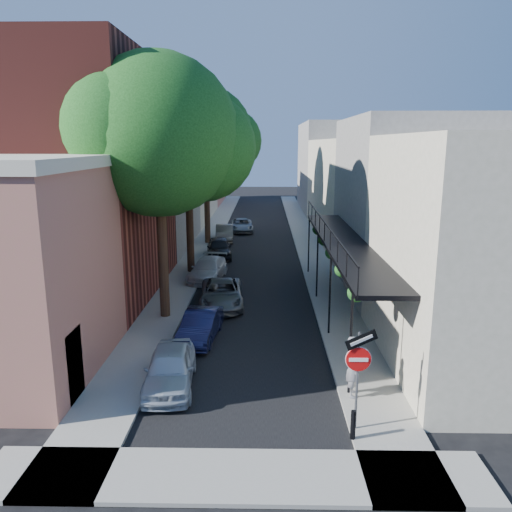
{
  "coord_description": "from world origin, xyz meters",
  "views": [
    {
      "loc": [
        0.68,
        -11.26,
        7.69
      ],
      "look_at": [
        0.28,
        10.37,
        2.8
      ],
      "focal_mm": 35.0,
      "sensor_mm": 36.0,
      "label": 1
    }
  ],
  "objects_px": {
    "sign_post": "(358,363)",
    "pedestrian": "(354,366)",
    "parked_car_a": "(170,368)",
    "parked_car_b": "(200,326)",
    "parked_car_c": "(222,294)",
    "parked_car_d": "(208,269)",
    "oak_mid": "(195,155)",
    "parked_car_f": "(224,233)",
    "bollard": "(353,425)",
    "parked_car_e": "(219,248)",
    "oak_near": "(170,139)",
    "oak_far": "(212,136)",
    "parked_car_g": "(242,225)"
  },
  "relations": [
    {
      "from": "parked_car_c",
      "to": "parked_car_d",
      "type": "height_order",
      "value": "parked_car_d"
    },
    {
      "from": "parked_car_b",
      "to": "parked_car_a",
      "type": "bearing_deg",
      "value": -91.49
    },
    {
      "from": "sign_post",
      "to": "oak_near",
      "type": "xyz_separation_m",
      "value": [
        -6.53,
        9.29,
        5.84
      ]
    },
    {
      "from": "parked_car_b",
      "to": "parked_car_f",
      "type": "distance_m",
      "value": 20.73
    },
    {
      "from": "bollard",
      "to": "oak_far",
      "type": "xyz_separation_m",
      "value": [
        -6.35,
        26.77,
        7.74
      ]
    },
    {
      "from": "oak_mid",
      "to": "parked_car_d",
      "type": "distance_m",
      "value": 6.71
    },
    {
      "from": "parked_car_c",
      "to": "parked_car_f",
      "type": "xyz_separation_m",
      "value": [
        -1.2,
        16.43,
        0.03
      ]
    },
    {
      "from": "oak_near",
      "to": "parked_car_d",
      "type": "xyz_separation_m",
      "value": [
        0.77,
        6.27,
        -7.26
      ]
    },
    {
      "from": "parked_car_g",
      "to": "sign_post",
      "type": "bearing_deg",
      "value": -86.39
    },
    {
      "from": "parked_car_a",
      "to": "parked_car_b",
      "type": "relative_size",
      "value": 1.05
    },
    {
      "from": "sign_post",
      "to": "oak_far",
      "type": "distance_m",
      "value": 27.8
    },
    {
      "from": "bollard",
      "to": "parked_car_c",
      "type": "distance_m",
      "value": 12.1
    },
    {
      "from": "parked_car_b",
      "to": "pedestrian",
      "type": "relative_size",
      "value": 1.87
    },
    {
      "from": "sign_post",
      "to": "oak_near",
      "type": "bearing_deg",
      "value": 125.09
    },
    {
      "from": "parked_car_f",
      "to": "sign_post",
      "type": "bearing_deg",
      "value": -82.72
    },
    {
      "from": "parked_car_f",
      "to": "pedestrian",
      "type": "height_order",
      "value": "pedestrian"
    },
    {
      "from": "parked_car_e",
      "to": "oak_near",
      "type": "bearing_deg",
      "value": -100.94
    },
    {
      "from": "parked_car_b",
      "to": "parked_car_d",
      "type": "bearing_deg",
      "value": 99.74
    },
    {
      "from": "oak_near",
      "to": "oak_far",
      "type": "distance_m",
      "value": 17.01
    },
    {
      "from": "parked_car_c",
      "to": "pedestrian",
      "type": "distance_m",
      "value": 10.17
    },
    {
      "from": "sign_post",
      "to": "oak_mid",
      "type": "height_order",
      "value": "oak_mid"
    },
    {
      "from": "parked_car_b",
      "to": "parked_car_c",
      "type": "xyz_separation_m",
      "value": [
        0.49,
        4.29,
        0.02
      ]
    },
    {
      "from": "parked_car_f",
      "to": "parked_car_b",
      "type": "bearing_deg",
      "value": -92.69
    },
    {
      "from": "oak_near",
      "to": "parked_car_c",
      "type": "relative_size",
      "value": 2.6
    },
    {
      "from": "oak_far",
      "to": "parked_car_e",
      "type": "xyz_separation_m",
      "value": [
        0.87,
        -5.05,
        -7.57
      ]
    },
    {
      "from": "parked_car_d",
      "to": "parked_car_e",
      "type": "bearing_deg",
      "value": 95.51
    },
    {
      "from": "pedestrian",
      "to": "parked_car_c",
      "type": "bearing_deg",
      "value": 36.5
    },
    {
      "from": "bollard",
      "to": "parked_car_e",
      "type": "height_order",
      "value": "parked_car_e"
    },
    {
      "from": "parked_car_d",
      "to": "parked_car_g",
      "type": "distance_m",
      "value": 16.06
    },
    {
      "from": "oak_mid",
      "to": "parked_car_e",
      "type": "bearing_deg",
      "value": 76.81
    },
    {
      "from": "sign_post",
      "to": "parked_car_d",
      "type": "distance_m",
      "value": 16.65
    },
    {
      "from": "parked_car_b",
      "to": "parked_car_d",
      "type": "relative_size",
      "value": 0.84
    },
    {
      "from": "parked_car_a",
      "to": "pedestrian",
      "type": "relative_size",
      "value": 1.97
    },
    {
      "from": "sign_post",
      "to": "parked_car_e",
      "type": "relative_size",
      "value": 0.74
    },
    {
      "from": "oak_mid",
      "to": "parked_car_g",
      "type": "distance_m",
      "value": 15.84
    },
    {
      "from": "parked_car_b",
      "to": "parked_car_d",
      "type": "xyz_separation_m",
      "value": [
        -0.71,
        9.04,
        0.03
      ]
    },
    {
      "from": "oak_mid",
      "to": "parked_car_e",
      "type": "height_order",
      "value": "oak_mid"
    },
    {
      "from": "oak_near",
      "to": "parked_car_g",
      "type": "xyz_separation_m",
      "value": [
        1.97,
        22.28,
        -7.3
      ]
    },
    {
      "from": "oak_mid",
      "to": "parked_car_g",
      "type": "bearing_deg",
      "value": 81.97
    },
    {
      "from": "parked_car_a",
      "to": "parked_car_e",
      "type": "bearing_deg",
      "value": 86.08
    },
    {
      "from": "bollard",
      "to": "parked_car_a",
      "type": "bearing_deg",
      "value": 150.76
    },
    {
      "from": "parked_car_e",
      "to": "oak_mid",
      "type": "bearing_deg",
      "value": -109.9
    },
    {
      "from": "sign_post",
      "to": "pedestrian",
      "type": "xyz_separation_m",
      "value": [
        0.24,
        1.85,
        -0.96
      ]
    },
    {
      "from": "parked_car_g",
      "to": "parked_car_a",
      "type": "bearing_deg",
      "value": -96.49
    },
    {
      "from": "sign_post",
      "to": "oak_mid",
      "type": "relative_size",
      "value": 0.29
    },
    {
      "from": "oak_far",
      "to": "parked_car_c",
      "type": "height_order",
      "value": "oak_far"
    },
    {
      "from": "parked_car_b",
      "to": "pedestrian",
      "type": "bearing_deg",
      "value": -36.16
    },
    {
      "from": "sign_post",
      "to": "parked_car_f",
      "type": "xyz_separation_m",
      "value": [
        -5.75,
        27.23,
        -1.39
      ]
    },
    {
      "from": "pedestrian",
      "to": "oak_mid",
      "type": "bearing_deg",
      "value": 32.16
    },
    {
      "from": "sign_post",
      "to": "parked_car_b",
      "type": "distance_m",
      "value": 8.36
    }
  ]
}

